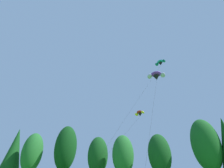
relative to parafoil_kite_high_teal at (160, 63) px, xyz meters
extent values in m
cone|color=#144719|center=(-40.97, 5.64, -15.91)|extent=(4.68, 4.68, 10.36)
ellipsoid|color=#236628|center=(-34.93, 5.69, -17.23)|extent=(5.14, 5.14, 9.70)
ellipsoid|color=#0F3D14|center=(-26.55, 7.82, -16.13)|extent=(5.63, 5.63, 11.13)
ellipsoid|color=#144719|center=(-16.64, 5.64, -18.48)|extent=(4.58, 4.58, 8.08)
ellipsoid|color=#236628|center=(-10.38, 4.04, -18.67)|extent=(4.49, 4.49, 7.83)
ellipsoid|color=#144719|center=(-2.97, 3.91, -18.84)|extent=(4.42, 4.42, 7.62)
ellipsoid|color=#19561E|center=(5.62, 3.76, -17.44)|extent=(5.04, 5.04, 9.43)
ellipsoid|color=teal|center=(0.00, -0.01, 0.29)|extent=(1.79, 1.62, 0.81)
ellipsoid|color=#0F666B|center=(0.81, -0.45, 0.03)|extent=(1.00, 1.11, 0.92)
ellipsoid|color=#0F666B|center=(-0.80, 0.43, 0.03)|extent=(1.07, 1.10, 0.92)
cone|color=black|center=(0.05, 0.07, -0.28)|extent=(1.12, 1.12, 0.71)
cylinder|color=black|center=(-5.81, -5.96, -12.09)|extent=(11.73, 12.08, 22.92)
ellipsoid|color=purple|center=(-1.45, -6.74, -7.02)|extent=(1.90, 1.52, 0.88)
ellipsoid|color=silver|center=(-0.34, -6.63, -7.33)|extent=(1.16, 1.23, 1.04)
ellipsoid|color=silver|center=(-2.56, -6.85, -7.33)|extent=(0.99, 1.22, 1.04)
cone|color=black|center=(-1.46, -6.62, -7.71)|extent=(1.10, 1.10, 0.86)
cylinder|color=black|center=(-2.71, -11.49, -15.63)|extent=(2.51, 9.75, 14.99)
ellipsoid|color=red|center=(-5.27, -3.65, -12.58)|extent=(1.48, 1.41, 0.67)
ellipsoid|color=yellow|center=(-4.65, -4.10, -12.79)|extent=(0.87, 0.92, 0.76)
ellipsoid|color=yellow|center=(-5.88, -3.20, -12.79)|extent=(0.88, 0.91, 0.76)
cone|color=black|center=(-5.22, -3.58, -13.04)|extent=(0.95, 0.95, 0.58)
cylinder|color=black|center=(-8.44, -7.79, -18.44)|extent=(6.46, 8.42, 10.22)
camera|label=1|loc=(-1.90, -32.19, -22.74)|focal=26.31mm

